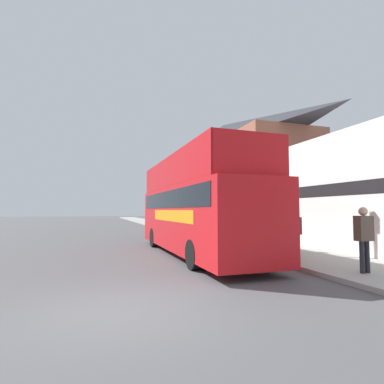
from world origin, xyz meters
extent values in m
plane|color=#4C4C4F|center=(0.00, 21.00, 0.00)|extent=(144.00, 144.00, 0.00)
cube|color=#999993|center=(7.58, 18.00, 0.07)|extent=(3.69, 108.00, 0.14)
cube|color=black|center=(9.47, 3.14, 2.80)|extent=(0.12, 12.81, 0.55)
cube|color=#935642|center=(12.42, 22.66, 3.91)|extent=(6.00, 23.28, 7.82)
pyramid|color=#2D2D33|center=(12.42, 22.66, 9.36)|extent=(6.00, 23.28, 3.08)
cube|color=red|center=(3.71, 6.45, 1.57)|extent=(2.61, 10.61, 2.59)
cube|color=orange|center=(3.72, 5.93, 1.69)|extent=(2.58, 5.85, 0.45)
cube|color=black|center=(3.71, 6.45, 2.36)|extent=(2.63, 9.76, 0.70)
cube|color=red|center=(3.71, 6.45, 2.91)|extent=(2.60, 9.76, 0.10)
cube|color=red|center=(2.50, 6.44, 3.56)|extent=(0.18, 9.74, 1.20)
cube|color=red|center=(4.93, 6.47, 3.56)|extent=(0.18, 9.74, 1.20)
cube|color=red|center=(3.77, 1.62, 3.56)|extent=(2.50, 0.10, 1.20)
cube|color=red|center=(3.67, 10.58, 3.56)|extent=(2.52, 1.51, 1.20)
cylinder|color=black|center=(2.55, 9.72, 0.49)|extent=(0.29, 0.98, 0.97)
cylinder|color=black|center=(4.80, 9.75, 0.49)|extent=(0.29, 0.98, 0.97)
cylinder|color=black|center=(2.62, 3.37, 0.49)|extent=(0.29, 0.98, 0.97)
cylinder|color=black|center=(4.87, 3.40, 0.49)|extent=(0.29, 0.98, 0.97)
cube|color=navy|center=(4.61, 14.65, 0.53)|extent=(1.90, 4.15, 0.73)
cube|color=black|center=(4.61, 14.53, 1.14)|extent=(1.61, 2.02, 0.49)
cylinder|color=black|center=(3.76, 15.89, 0.30)|extent=(0.22, 0.61, 0.60)
cylinder|color=black|center=(5.37, 15.95, 0.30)|extent=(0.22, 0.61, 0.60)
cylinder|color=black|center=(3.85, 13.36, 0.30)|extent=(0.22, 0.61, 0.60)
cylinder|color=black|center=(5.46, 13.41, 0.30)|extent=(0.22, 0.61, 0.60)
cylinder|color=#232328|center=(6.78, 0.77, 0.59)|extent=(0.14, 0.14, 0.90)
cylinder|color=#232328|center=(6.97, 0.77, 0.59)|extent=(0.14, 0.14, 0.90)
cube|color=#4C3D33|center=(6.87, 0.77, 1.40)|extent=(0.49, 0.27, 0.71)
sphere|color=tan|center=(6.87, 0.77, 1.88)|extent=(0.25, 0.25, 0.25)
cylinder|color=#232328|center=(6.81, 3.88, 0.56)|extent=(0.13, 0.13, 0.84)
cylinder|color=#232328|center=(6.99, 3.88, 0.56)|extent=(0.13, 0.13, 0.84)
cube|color=maroon|center=(6.90, 3.88, 1.32)|extent=(0.46, 0.25, 0.67)
sphere|color=tan|center=(6.90, 3.88, 1.76)|extent=(0.23, 0.23, 0.23)
cylinder|color=black|center=(6.42, 4.98, 2.33)|extent=(0.13, 0.13, 4.38)
cylinder|color=silver|center=(6.42, 4.98, 4.75)|extent=(0.32, 0.32, 0.45)
cone|color=black|center=(6.42, 4.98, 5.08)|extent=(0.35, 0.35, 0.22)
cylinder|color=black|center=(6.34, 13.64, 2.37)|extent=(0.13, 0.13, 4.45)
cylinder|color=silver|center=(6.34, 13.64, 4.82)|extent=(0.32, 0.32, 0.45)
cone|color=black|center=(6.34, 13.64, 5.15)|extent=(0.35, 0.35, 0.22)
cylinder|color=black|center=(6.12, 22.29, 2.24)|extent=(0.13, 0.13, 4.21)
cylinder|color=silver|center=(6.12, 22.29, 4.57)|extent=(0.32, 0.32, 0.45)
cone|color=black|center=(6.12, 22.29, 4.91)|extent=(0.35, 0.35, 0.22)
cylinder|color=black|center=(7.76, 5.13, 0.63)|extent=(0.44, 0.44, 0.98)
cylinder|color=#B28E1E|center=(7.76, 5.13, 1.08)|extent=(0.48, 0.48, 0.06)
camera|label=1|loc=(-0.45, -5.85, 1.92)|focal=28.00mm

